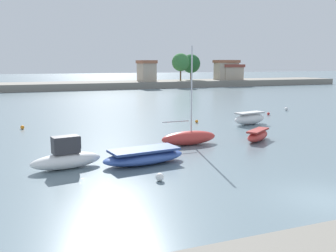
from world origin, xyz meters
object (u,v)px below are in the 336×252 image
at_px(moored_boat_1, 144,157).
at_px(mooring_buoy_1, 160,177).
at_px(moored_boat_3, 258,135).
at_px(mooring_buoy_4, 22,127).
at_px(moored_boat_0, 66,157).
at_px(moored_boat_2, 189,137).
at_px(mooring_buoy_2, 268,114).
at_px(mooring_buoy_3, 197,121).
at_px(moored_boat_4, 250,118).
at_px(mooring_buoy_0, 286,109).

xyz_separation_m(moored_boat_1, mooring_buoy_1, (-0.31, -3.34, -0.21)).
distance_m(moored_boat_3, mooring_buoy_4, 19.71).
height_order(moored_boat_1, mooring_buoy_4, moored_boat_1).
bearing_deg(moored_boat_0, mooring_buoy_4, 89.05).
xyz_separation_m(moored_boat_0, moored_boat_3, (13.89, 2.45, -0.21)).
distance_m(moored_boat_0, moored_boat_2, 9.18).
distance_m(mooring_buoy_2, mooring_buoy_3, 9.89).
bearing_deg(moored_boat_3, moored_boat_2, 138.13).
bearing_deg(moored_boat_2, moored_boat_4, 32.10).
bearing_deg(moored_boat_4, mooring_buoy_4, 153.07).
relative_size(moored_boat_1, mooring_buoy_2, 16.64).
relative_size(moored_boat_4, mooring_buoy_3, 12.73).
bearing_deg(moored_boat_3, mooring_buoy_3, 57.52).
bearing_deg(mooring_buoy_3, mooring_buoy_0, 17.92).
relative_size(moored_boat_0, mooring_buoy_4, 11.89).
bearing_deg(mooring_buoy_0, moored_boat_3, -134.64).
height_order(moored_boat_1, mooring_buoy_1, moored_boat_1).
bearing_deg(mooring_buoy_4, mooring_buoy_1, -71.97).
relative_size(moored_boat_0, moored_boat_4, 1.03).
bearing_deg(mooring_buoy_2, mooring_buoy_1, -137.40).
height_order(moored_boat_2, mooring_buoy_1, moored_boat_2).
distance_m(mooring_buoy_1, mooring_buoy_4, 18.98).
relative_size(moored_boat_2, mooring_buoy_3, 22.58).
bearing_deg(mooring_buoy_4, mooring_buoy_2, -0.80).
bearing_deg(moored_boat_3, mooring_buoy_0, 10.15).
height_order(moored_boat_1, moored_boat_4, moored_boat_4).
xyz_separation_m(moored_boat_2, mooring_buoy_4, (-10.65, 11.04, -0.36)).
relative_size(moored_boat_4, mooring_buoy_1, 9.38).
xyz_separation_m(moored_boat_3, mooring_buoy_1, (-10.01, -6.39, -0.20)).
distance_m(moored_boat_0, mooring_buoy_3, 17.84).
bearing_deg(moored_boat_4, moored_boat_3, -131.76).
bearing_deg(moored_boat_2, mooring_buoy_3, 59.11).
bearing_deg(mooring_buoy_1, moored_boat_3, 32.56).
height_order(moored_boat_4, mooring_buoy_3, moored_boat_4).
distance_m(moored_boat_0, mooring_buoy_1, 5.55).
bearing_deg(moored_boat_4, moored_boat_0, -165.25).
relative_size(moored_boat_2, moored_boat_4, 1.77).
bearing_deg(moored_boat_2, moored_boat_0, -162.35).
relative_size(moored_boat_0, moored_boat_2, 0.58).
bearing_deg(moored_boat_1, mooring_buoy_2, 29.83).
distance_m(moored_boat_2, moored_boat_3, 5.28).
bearing_deg(mooring_buoy_3, moored_boat_3, -87.27).
bearing_deg(moored_boat_0, moored_boat_3, 1.00).
relative_size(moored_boat_1, moored_boat_4, 1.32).
bearing_deg(mooring_buoy_0, mooring_buoy_2, -150.40).
bearing_deg(moored_boat_1, mooring_buoy_1, -102.55).
distance_m(moored_boat_2, mooring_buoy_2, 18.00).
bearing_deg(moored_boat_2, mooring_buoy_2, 34.61).
bearing_deg(moored_boat_3, moored_boat_4, 25.58).
bearing_deg(moored_boat_1, moored_boat_0, 164.52).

